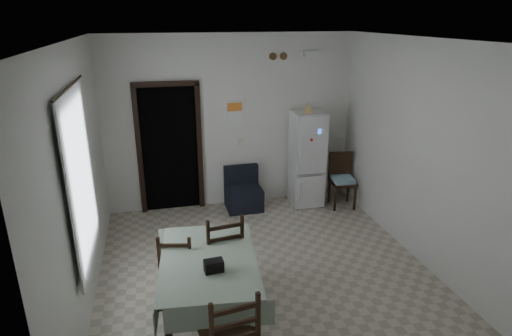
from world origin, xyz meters
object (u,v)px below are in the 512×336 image
object	(u,v)px
dining_chair_far_left	(179,266)
dining_chair_far_right	(221,252)
corner_chair	(343,181)
dining_table	(210,291)
fridge	(307,159)
navy_seat	(244,189)

from	to	relation	value
dining_chair_far_left	dining_chair_far_right	bearing A→B (deg)	-159.46
corner_chair	dining_chair_far_right	size ratio (longest dim) A/B	0.88
dining_chair_far_right	dining_table	bearing A→B (deg)	60.66
fridge	dining_table	distance (m)	3.46
fridge	navy_seat	bearing A→B (deg)	-178.24
navy_seat	dining_chair_far_right	xyz separation A→B (m)	(-0.74, -2.23, 0.17)
fridge	dining_table	xyz separation A→B (m)	(-2.07, -2.75, -0.43)
fridge	dining_chair_far_right	bearing A→B (deg)	-128.04
fridge	corner_chair	world-z (taller)	fridge
navy_seat	dining_table	world-z (taller)	dining_table
corner_chair	dining_chair_far_left	xyz separation A→B (m)	(-2.92, -2.00, -0.01)
fridge	dining_chair_far_right	xyz separation A→B (m)	(-1.86, -2.23, -0.29)
navy_seat	corner_chair	bearing A→B (deg)	-10.81
dining_chair_far_left	fridge	bearing A→B (deg)	-122.53
fridge	dining_chair_far_left	size ratio (longest dim) A/B	1.80
navy_seat	dining_table	xyz separation A→B (m)	(-0.95, -2.75, 0.03)
corner_chair	dining_table	world-z (taller)	corner_chair
corner_chair	fridge	bearing A→B (deg)	157.86
dining_chair_far_right	fridge	bearing A→B (deg)	-137.10
corner_chair	dining_chair_far_left	size ratio (longest dim) A/B	1.03
dining_chair_far_left	dining_chair_far_right	xyz separation A→B (m)	(0.50, 0.06, 0.08)
fridge	navy_seat	xyz separation A→B (m)	(-1.12, 0.00, -0.46)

